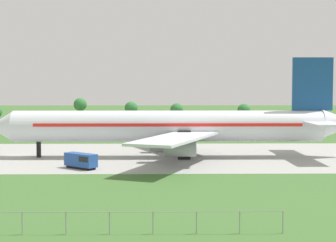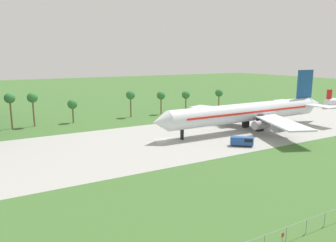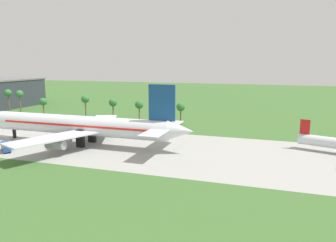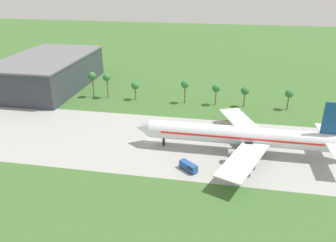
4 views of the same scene
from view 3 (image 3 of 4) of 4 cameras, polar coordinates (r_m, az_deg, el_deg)
ground_plane at (r=127.94m, az=-26.13°, el=-2.33°), size 600.00×600.00×0.00m
taxiway_strip at (r=127.94m, az=-26.13°, el=-2.32°), size 320.00×44.00×0.02m
jet_airliner at (r=105.27m, az=-14.71°, el=-0.79°), size 72.14×52.88×19.36m
baggage_tug at (r=105.52m, az=-26.36°, el=-4.07°), size 6.03×5.39×2.57m
palm_tree_row at (r=154.43m, az=-15.08°, el=3.48°), size 92.37×3.60×12.27m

